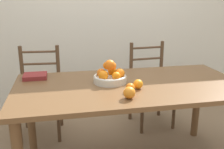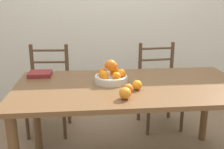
% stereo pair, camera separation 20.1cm
% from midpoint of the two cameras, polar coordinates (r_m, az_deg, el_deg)
% --- Properties ---
extents(wall_back, '(8.00, 0.06, 2.60)m').
position_cam_midpoint_polar(wall_back, '(3.45, 1.70, 14.52)').
color(wall_back, silver).
rests_on(wall_back, ground_plane).
extents(dining_table, '(1.81, 0.92, 0.75)m').
position_cam_midpoint_polar(dining_table, '(2.10, 6.78, -4.58)').
color(dining_table, brown).
rests_on(dining_table, ground_plane).
extents(fruit_bowl, '(0.27, 0.27, 0.19)m').
position_cam_midpoint_polar(fruit_bowl, '(2.10, 2.57, -0.28)').
color(fruit_bowl, beige).
rests_on(fruit_bowl, dining_table).
extents(orange_loose_0, '(0.08, 0.08, 0.08)m').
position_cam_midpoint_polar(orange_loose_0, '(1.77, 6.14, -4.13)').
color(orange_loose_0, orange).
rests_on(orange_loose_0, dining_table).
extents(orange_loose_1, '(0.07, 0.07, 0.07)m').
position_cam_midpoint_polar(orange_loose_1, '(1.96, 8.46, -2.32)').
color(orange_loose_1, orange).
rests_on(orange_loose_1, dining_table).
extents(orange_loose_2, '(0.07, 0.07, 0.07)m').
position_cam_midpoint_polar(orange_loose_2, '(1.89, 6.59, -3.04)').
color(orange_loose_2, orange).
rests_on(orange_loose_2, dining_table).
extents(chair_left, '(0.45, 0.43, 0.93)m').
position_cam_midpoint_polar(chair_left, '(2.86, -11.73, -3.28)').
color(chair_left, '#513823').
rests_on(chair_left, ground_plane).
extents(chair_right, '(0.45, 0.43, 0.93)m').
position_cam_midpoint_polar(chair_right, '(2.98, 12.19, -2.50)').
color(chair_right, '#513823').
rests_on(chair_right, ground_plane).
extents(book_stack, '(0.19, 0.17, 0.04)m').
position_cam_midpoint_polar(book_stack, '(2.34, -13.05, 0.08)').
color(book_stack, maroon).
rests_on(book_stack, dining_table).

